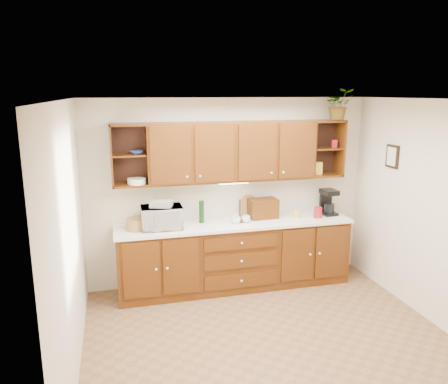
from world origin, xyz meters
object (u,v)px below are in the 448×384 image
bread_box (263,208)px  coffee_maker (328,202)px  microwave (162,217)px  potted_plant (339,104)px

bread_box → coffee_maker: 0.98m
microwave → coffee_maker: bearing=2.7°
microwave → potted_plant: bearing=3.3°
bread_box → coffee_maker: coffee_maker is taller
bread_box → microwave: bearing=-177.3°
bread_box → coffee_maker: bearing=-5.5°
bread_box → coffee_maker: (0.98, -0.05, 0.04)m
microwave → potted_plant: potted_plant is taller
potted_plant → microwave: bearing=-177.3°
coffee_maker → potted_plant: bearing=14.0°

